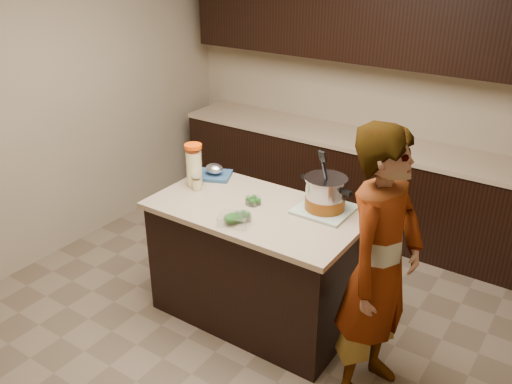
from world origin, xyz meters
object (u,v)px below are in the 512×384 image
stock_pot (325,195)px  person (380,269)px  lemonade_pitcher (194,166)px  island (256,263)px

stock_pot → person: size_ratio=0.23×
stock_pot → person: (0.57, -0.41, -0.15)m
stock_pot → person: bearing=-24.8°
stock_pot → lemonade_pitcher: 1.01m
stock_pot → lemonade_pitcher: size_ratio=1.29×
lemonade_pitcher → person: (1.57, -0.25, -0.18)m
island → person: (0.98, -0.19, 0.42)m
island → person: size_ratio=0.84×
lemonade_pitcher → stock_pot: bearing=9.3°
island → stock_pot: size_ratio=3.60×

